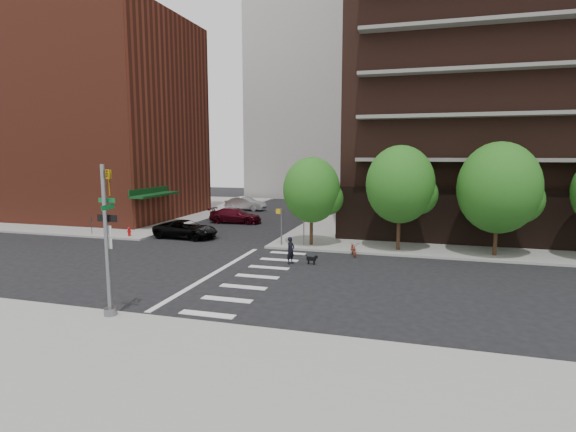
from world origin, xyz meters
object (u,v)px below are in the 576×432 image
Objects in this scene: scooter at (354,249)px; dog_walker at (291,251)px; traffic_signal at (108,253)px; parked_car_maroon at (235,215)px; fire_hydrant at (129,231)px; parked_car_silver at (246,204)px; parked_car_black at (186,229)px.

scooter is 1.05× the size of dog_walker.
dog_walker is at bearing 67.53° from traffic_signal.
traffic_signal is 25.42m from parked_car_maroon.
parked_car_silver is (2.30, 19.07, 0.24)m from fire_hydrant.
dog_walker reaches higher than parked_car_black.
parked_car_maroon is 17.00m from dog_walker.
parked_car_black reaches higher than fire_hydrant.
traffic_signal reaches higher than parked_car_maroon.
parked_car_silver is (-7.73, 34.36, -1.91)m from traffic_signal.
dog_walker reaches higher than parked_car_silver.
dog_walker is (9.46, -14.12, 0.09)m from parked_car_maroon.
fire_hydrant is at bearing 158.36° from scooter.
traffic_signal reaches higher than dog_walker.
fire_hydrant is 0.43× the size of scooter.
parked_car_silver is 26.59m from dog_walker.
parked_car_black is 1.01× the size of parked_car_maroon.
traffic_signal is at bearing -162.92° from parked_car_silver.
parked_car_maroon reaches higher than fire_hydrant.
dog_walker is (-3.33, -3.27, 0.37)m from scooter.
parked_car_maroon reaches higher than scooter.
parked_car_silver is 25.59m from scooter.
scooter is (7.76, 13.99, -2.25)m from traffic_signal.
parked_car_maroon is (0.69, 8.34, 0.02)m from parked_car_black.
parked_car_silver is 2.80× the size of scooter.
parked_car_black is at bearing 85.01° from dog_walker.
scooter is (12.79, -10.84, -0.28)m from parked_car_maroon.
scooter is (13.48, -2.50, -0.25)m from parked_car_black.
traffic_signal is 35.27m from parked_car_silver.
fire_hydrant is 15.17m from dog_walker.
traffic_signal is at bearing -157.31° from parked_car_black.
parked_car_black is 1.05× the size of parked_car_silver.
parked_car_black is 3.10× the size of dog_walker.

